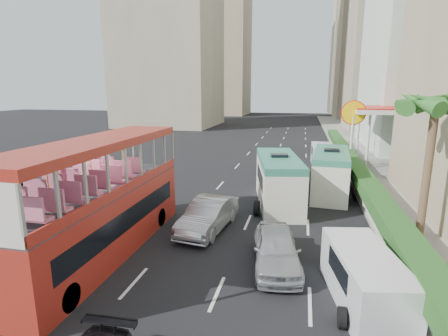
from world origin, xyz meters
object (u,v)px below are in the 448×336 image
(car_silver_lane_a, at_px, (208,230))
(minibus_far, at_px, (330,173))
(car_silver_lane_b, at_px, (276,266))
(van_asset, at_px, (287,178))
(palm_tree, at_px, (427,174))
(double_decker_bus, at_px, (101,198))
(panel_van_far, at_px, (322,155))
(minibus_near, at_px, (278,181))
(panel_van_near, at_px, (364,279))
(shell_station, at_px, (385,136))

(car_silver_lane_a, distance_m, minibus_far, 10.51)
(car_silver_lane_b, xyz_separation_m, minibus_far, (2.81, 11.20, 1.49))
(van_asset, distance_m, palm_tree, 13.57)
(double_decker_bus, height_order, panel_van_far, double_decker_bus)
(minibus_near, xyz_separation_m, minibus_far, (3.33, 3.14, -0.04))
(car_silver_lane_a, xyz_separation_m, car_silver_lane_b, (3.69, -3.07, 0.00))
(panel_van_near, height_order, panel_van_far, panel_van_far)
(panel_van_near, bearing_deg, panel_van_far, 80.19)
(car_silver_lane_b, bearing_deg, panel_van_far, 73.96)
(minibus_near, distance_m, panel_van_far, 13.41)
(van_asset, height_order, palm_tree, palm_tree)
(minibus_near, relative_size, palm_tree, 1.07)
(van_asset, bearing_deg, shell_station, 29.28)
(minibus_near, bearing_deg, car_silver_lane_b, -97.21)
(car_silver_lane_a, xyz_separation_m, palm_tree, (10.01, 0.51, 3.38))
(car_silver_lane_a, relative_size, shell_station, 0.61)
(minibus_far, bearing_deg, car_silver_lane_a, -124.22)
(panel_van_near, xyz_separation_m, palm_tree, (3.28, 5.46, 2.48))
(minibus_near, bearing_deg, palm_tree, -44.14)
(double_decker_bus, distance_m, car_silver_lane_a, 5.74)
(minibus_near, distance_m, panel_van_near, 10.59)
(minibus_near, bearing_deg, panel_van_far, 64.98)
(double_decker_bus, xyz_separation_m, minibus_far, (10.29, 11.62, -1.04))
(car_silver_lane_b, bearing_deg, minibus_far, 67.32)
(panel_van_near, bearing_deg, palm_tree, 48.49)
(car_silver_lane_b, distance_m, minibus_far, 11.64)
(van_asset, relative_size, panel_van_far, 1.05)
(car_silver_lane_b, relative_size, panel_van_near, 1.00)
(car_silver_lane_a, bearing_deg, minibus_far, 58.92)
(car_silver_lane_a, bearing_deg, panel_van_far, 77.85)
(van_asset, bearing_deg, car_silver_lane_b, -100.95)
(van_asset, xyz_separation_m, panel_van_far, (2.97, 6.08, 0.95))
(car_silver_lane_b, xyz_separation_m, shell_station, (8.52, 22.57, 2.75))
(minibus_far, height_order, palm_tree, palm_tree)
(panel_van_far, bearing_deg, double_decker_bus, -116.54)
(double_decker_bus, height_order, car_silver_lane_a, double_decker_bus)
(car_silver_lane_a, distance_m, minibus_near, 6.11)
(van_asset, xyz_separation_m, panel_van_near, (3.26, -16.86, 0.90))
(car_silver_lane_a, relative_size, minibus_near, 0.71)
(car_silver_lane_b, xyz_separation_m, palm_tree, (6.32, 3.57, 3.38))
(minibus_far, height_order, panel_van_far, minibus_far)
(minibus_near, distance_m, shell_station, 17.14)
(panel_van_near, bearing_deg, minibus_far, 80.48)
(car_silver_lane_b, xyz_separation_m, panel_van_near, (3.04, -1.89, 0.90))
(car_silver_lane_b, height_order, minibus_near, minibus_near)
(van_asset, bearing_deg, minibus_near, -104.29)
(double_decker_bus, bearing_deg, panel_van_near, -7.91)
(car_silver_lane_b, relative_size, minibus_far, 0.67)
(minibus_near, height_order, panel_van_near, minibus_near)
(car_silver_lane_b, xyz_separation_m, minibus_near, (-0.52, 8.06, 1.52))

